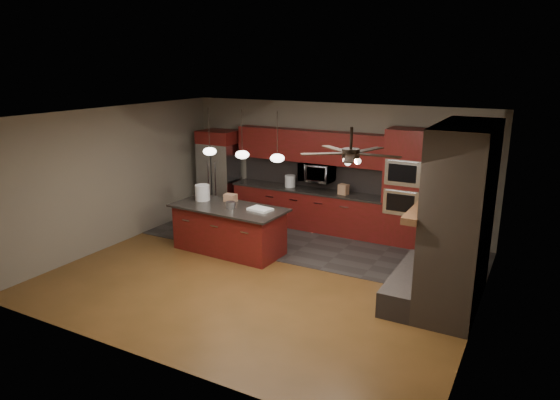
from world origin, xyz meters
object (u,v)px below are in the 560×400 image
Objects in this scene: white_bucket at (202,193)px; paint_tray at (260,209)px; oven_tower at (405,188)px; paint_can at (231,205)px; counter_box at (343,189)px; cardboard_box at (231,198)px; refrigerator at (220,173)px; kitchen_island at (229,229)px; microwave at (317,172)px; counter_bucket at (290,181)px.

white_bucket is 1.41m from paint_tray.
oven_tower is 12.61× the size of paint_can.
oven_tower is 1.32m from counter_box.
counter_box is at bearing 54.26° from paint_can.
white_bucket is 0.59m from cardboard_box.
paint_tray is (2.26, -1.91, -0.10)m from refrigerator.
kitchen_island is (1.59, -1.99, -0.57)m from refrigerator.
paint_can reaches higher than paint_tray.
paint_can is (0.09, -0.06, 0.52)m from kitchen_island.
oven_tower reaches higher than microwave.
counter_box is (3.18, 0.03, -0.03)m from refrigerator.
microwave is at bearing -177.12° from counter_box.
refrigerator is at bearing 129.33° from paint_can.
refrigerator is 9.37× the size of counter_box.
white_bucket is at bearing 165.65° from paint_can.
paint_tray is at bearing -138.30° from oven_tower.
refrigerator is 4.80× the size of paint_tray.
kitchen_island is 7.27× the size of white_bucket.
counter_box is at bearing 38.84° from white_bucket.
refrigerator is at bearing 114.93° from white_bucket.
white_bucket is 1.35× the size of cardboard_box.
cardboard_box is (-3.08, -1.72, -0.20)m from oven_tower.
microwave is 2.46m from kitchen_island.
microwave is 2.73× the size of counter_bucket.
microwave is 0.31× the size of kitchen_island.
cardboard_box is 0.89× the size of counter_bucket.
paint_can reaches higher than kitchen_island.
oven_tower is 2.99m from paint_tray.
counter_box is at bearing -178.13° from oven_tower.
counter_bucket is at bearing -170.83° from counter_box.
cardboard_box is 2.44m from counter_box.
cardboard_box is (1.41, -1.65, -0.04)m from refrigerator.
white_bucket is 0.74× the size of paint_tray.
counter_box is (1.31, -0.05, -0.02)m from counter_bucket.
cardboard_box is 1.79m from counter_bucket.
counter_bucket is 1.21× the size of counter_box.
cardboard_box is at bearing -49.48° from refrigerator.
kitchen_island is at bearing -113.52° from microwave.
counter_bucket is (-0.39, 1.99, 0.09)m from paint_tray.
refrigerator is 8.70× the size of cardboard_box.
oven_tower is at bearing 13.22° from counter_box.
microwave is 2.12m from cardboard_box.
cardboard_box is at bearing 120.29° from kitchen_island.
kitchen_island is 0.83m from paint_tray.
microwave is 0.74m from counter_box.
microwave is 1.69× the size of paint_tray.
counter_box is (0.92, 1.94, 0.07)m from paint_tray.
oven_tower is 3.63m from kitchen_island.
microwave is at bearing 178.34° from oven_tower.
paint_tray is at bearing -97.03° from microwave.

